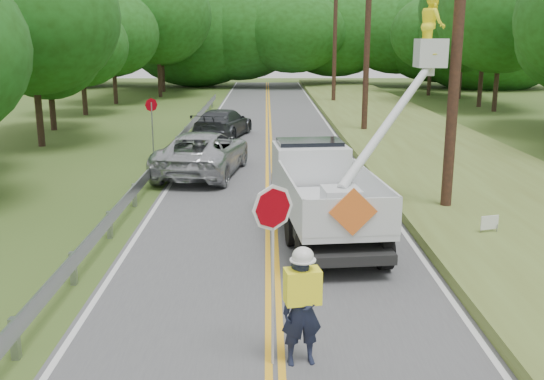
{
  "coord_description": "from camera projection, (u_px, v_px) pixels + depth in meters",
  "views": [
    {
      "loc": [
        -0.13,
        -7.79,
        4.95
      ],
      "look_at": [
        0.0,
        6.0,
        1.5
      ],
      "focal_mm": 40.35,
      "sensor_mm": 36.0,
      "label": 1
    }
  ],
  "objects": [
    {
      "name": "tall_grass_verge",
      "position": [
        463.0,
        172.0,
        22.37
      ],
      "size": [
        7.0,
        96.0,
        0.3
      ],
      "primitive_type": "cube",
      "color": "#5B642A",
      "rests_on": "ground"
    },
    {
      "name": "treeline_horizon",
      "position": [
        291.0,
        32.0,
        61.72
      ],
      "size": [
        58.25,
        14.81,
        12.49
      ],
      "color": "#1B4210",
      "rests_on": "ground"
    },
    {
      "name": "stop_sign_permanent",
      "position": [
        152.0,
        119.0,
        24.87
      ],
      "size": [
        0.45,
        0.35,
        2.57
      ],
      "color": "gray",
      "rests_on": "ground"
    },
    {
      "name": "treeline_left",
      "position": [
        93.0,
        26.0,
        36.3
      ],
      "size": [
        10.57,
        56.83,
        10.74
      ],
      "color": "#332319",
      "rests_on": "ground"
    },
    {
      "name": "yard_sign",
      "position": [
        489.0,
        224.0,
        14.98
      ],
      "size": [
        0.48,
        0.17,
        0.72
      ],
      "color": "white",
      "rests_on": "ground"
    },
    {
      "name": "guardrail",
      "position": [
        163.0,
        157.0,
        23.05
      ],
      "size": [
        0.18,
        48.0,
        0.77
      ],
      "color": "gray",
      "rests_on": "ground"
    },
    {
      "name": "bucket_truck",
      "position": [
        330.0,
        174.0,
        16.1
      ],
      "size": [
        4.65,
        6.26,
        6.1
      ],
      "color": "black",
      "rests_on": "road"
    },
    {
      "name": "suv_darkgrey",
      "position": [
        223.0,
        123.0,
        30.9
      ],
      "size": [
        3.11,
        5.3,
        1.44
      ],
      "primitive_type": "imported",
      "rotation": [
        0.0,
        0.0,
        2.91
      ],
      "color": "#33363A",
      "rests_on": "road"
    },
    {
      "name": "flagger",
      "position": [
        301.0,
        302.0,
        9.29
      ],
      "size": [
        1.11,
        0.53,
        2.87
      ],
      "color": "#191E33",
      "rests_on": "road"
    },
    {
      "name": "road",
      "position": [
        270.0,
        176.0,
        22.34
      ],
      "size": [
        7.2,
        96.0,
        0.03
      ],
      "color": "#4E4E51",
      "rests_on": "ground"
    },
    {
      "name": "utility_poles",
      "position": [
        396.0,
        29.0,
        24.03
      ],
      "size": [
        1.6,
        43.3,
        10.0
      ],
      "color": "black",
      "rests_on": "ground"
    },
    {
      "name": "suv_silver",
      "position": [
        203.0,
        153.0,
        22.52
      ],
      "size": [
        3.45,
        6.08,
        1.6
      ],
      "primitive_type": "imported",
      "rotation": [
        0.0,
        0.0,
        3.0
      ],
      "color": "#B2B5B9",
      "rests_on": "road"
    }
  ]
}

